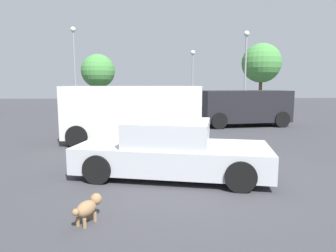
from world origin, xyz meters
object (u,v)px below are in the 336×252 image
at_px(dog, 88,207).
at_px(van_white, 134,112).
at_px(suv_dark, 243,106).
at_px(light_post_near, 193,68).
at_px(sedan_foreground, 172,150).
at_px(light_post_mid, 246,57).
at_px(light_post_far, 74,55).

relative_size(dog, van_white, 0.11).
distance_m(suv_dark, light_post_near, 13.73).
distance_m(dog, suv_dark, 12.20).
height_order(sedan_foreground, suv_dark, suv_dark).
relative_size(light_post_mid, light_post_far, 0.92).
relative_size(sedan_foreground, van_white, 0.95).
relative_size(van_white, suv_dark, 1.06).
distance_m(dog, van_white, 6.55).
height_order(suv_dark, light_post_near, light_post_near).
relative_size(van_white, light_post_near, 0.93).
bearing_deg(light_post_far, dog, -75.56).
relative_size(light_post_near, light_post_far, 0.78).
height_order(sedan_foreground, light_post_far, light_post_far).
height_order(dog, suv_dark, suv_dark).
xyz_separation_m(van_white, light_post_far, (-5.84, 14.91, 3.51)).
distance_m(dog, light_post_far, 22.52).
bearing_deg(light_post_near, suv_dark, -86.47).
xyz_separation_m(sedan_foreground, light_post_near, (3.49, 21.78, 3.14)).
bearing_deg(light_post_far, van_white, -68.61).
bearing_deg(light_post_near, light_post_mid, -52.98).
bearing_deg(sedan_foreground, light_post_mid, 80.17).
height_order(dog, van_white, van_white).
bearing_deg(dog, suv_dark, -0.46).
bearing_deg(dog, van_white, 24.90).
relative_size(sedan_foreground, light_post_far, 0.68).
height_order(light_post_mid, light_post_far, light_post_far).
bearing_deg(suv_dark, light_post_far, -50.15).
height_order(van_white, light_post_near, light_post_near).
xyz_separation_m(light_post_near, light_post_mid, (3.61, -4.79, 0.58)).
bearing_deg(suv_dark, light_post_mid, -114.61).
bearing_deg(van_white, light_post_near, 79.69).
bearing_deg(light_post_far, sedan_foreground, -69.90).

